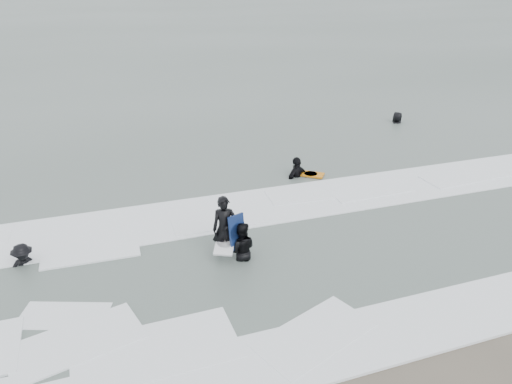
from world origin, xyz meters
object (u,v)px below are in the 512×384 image
object	(u,v)px
surfer_centre	(226,257)
surfer_breaker	(25,266)
surfer_right_far	(397,124)
surfer_wading	(242,259)
surfer_right_near	(297,177)

from	to	relation	value
surfer_centre	surfer_breaker	distance (m)	5.31
surfer_centre	surfer_right_far	distance (m)	14.62
surfer_wading	surfer_right_near	bearing A→B (deg)	-111.37
surfer_wading	surfer_right_far	world-z (taller)	surfer_right_far
surfer_breaker	surfer_right_far	xyz separation A→B (m)	(16.50, 8.00, 0.00)
surfer_wading	surfer_breaker	xyz separation A→B (m)	(-5.56, 1.46, 0.00)
surfer_wading	surfer_breaker	world-z (taller)	surfer_wading
surfer_breaker	surfer_centre	bearing A→B (deg)	-38.35
surfer_right_far	surfer_wading	bearing A→B (deg)	8.63
surfer_right_near	surfer_right_far	bearing A→B (deg)	-174.12
surfer_wading	surfer_right_far	bearing A→B (deg)	-123.41
surfer_breaker	surfer_right_far	distance (m)	18.34
surfer_wading	surfer_centre	bearing A→B (deg)	-12.98
surfer_wading	surfer_right_far	size ratio (longest dim) A/B	0.94
surfer_wading	surfer_breaker	distance (m)	5.75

